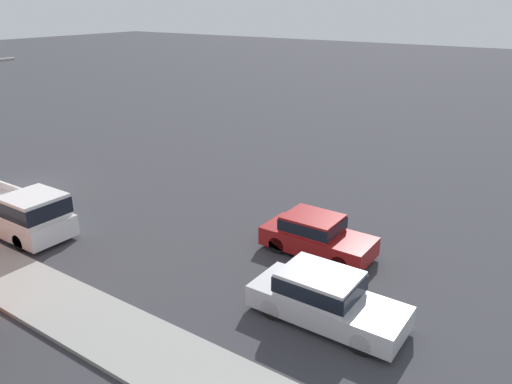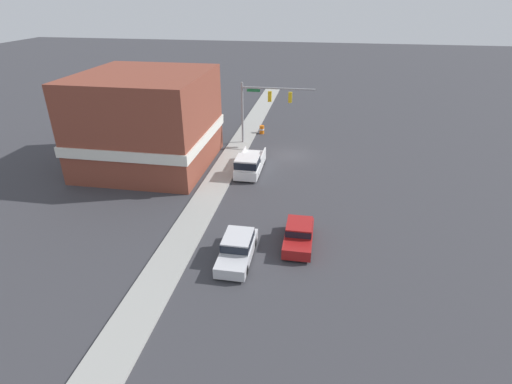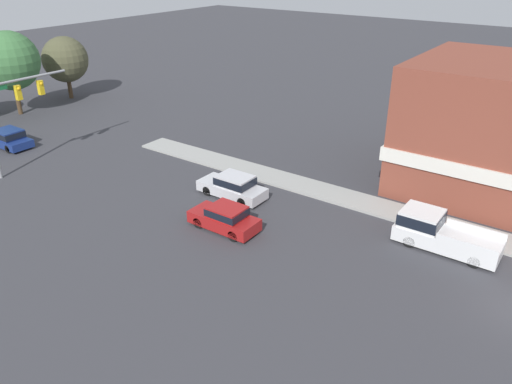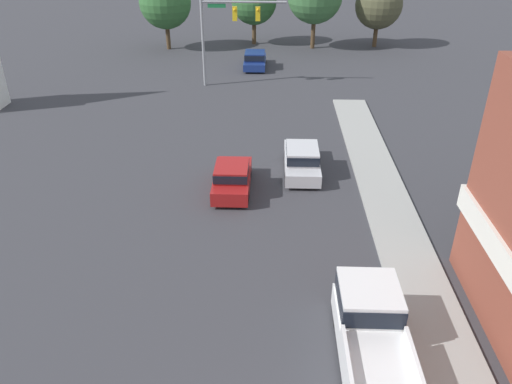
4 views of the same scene
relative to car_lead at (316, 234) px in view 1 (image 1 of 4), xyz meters
The scene contains 4 objects.
ground_plane 15.95m from the car_lead, 82.50° to the right, with size 200.00×200.00×0.00m, color #38383D.
car_lead is the anchor object (origin of this frame).
car_oncoming 4.29m from the car_lead, 31.39° to the left, with size 1.86×4.71×1.57m.
pickup_truck_parked 11.97m from the car_lead, 63.54° to the right, with size 2.09×5.56×1.94m.
Camera 1 is at (13.26, 23.57, 9.09)m, focal length 35.00 mm.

